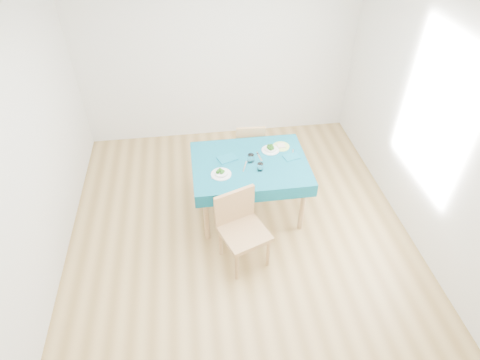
{
  "coord_description": "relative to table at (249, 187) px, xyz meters",
  "views": [
    {
      "loc": [
        -0.45,
        -3.22,
        3.58
      ],
      "look_at": [
        0.0,
        0.0,
        0.85
      ],
      "focal_mm": 30.0,
      "sensor_mm": 36.0,
      "label": 1
    }
  ],
  "objects": [
    {
      "name": "side_plate",
      "position": [
        0.42,
        0.26,
        0.38
      ],
      "size": [
        0.2,
        0.2,
        0.01
      ],
      "primitive_type": "cylinder",
      "color": "#C0E26E",
      "rests_on": "table"
    },
    {
      "name": "tumbler_center",
      "position": [
        0.01,
        0.01,
        0.43
      ],
      "size": [
        0.08,
        0.08,
        0.1
      ],
      "primitive_type": "cylinder",
      "color": "white",
      "rests_on": "table"
    },
    {
      "name": "knife_near",
      "position": [
        -0.07,
        -0.06,
        0.38
      ],
      "size": [
        0.08,
        0.19,
        0.0
      ],
      "primitive_type": "cube",
      "rotation": [
        0.0,
        0.0,
        -0.35
      ],
      "color": "silver",
      "rests_on": "table"
    },
    {
      "name": "napkin_near",
      "position": [
        -0.25,
        0.11,
        0.39
      ],
      "size": [
        0.25,
        0.21,
        0.01
      ],
      "primitive_type": "cube",
      "rotation": [
        0.0,
        0.0,
        0.34
      ],
      "color": "#0D5C73",
      "rests_on": "table"
    },
    {
      "name": "fork_far",
      "position": [
        0.13,
        0.09,
        0.38
      ],
      "size": [
        0.05,
        0.17,
        0.0
      ],
      "primitive_type": "cube",
      "rotation": [
        0.0,
        0.0,
        0.14
      ],
      "color": "silver",
      "rests_on": "table"
    },
    {
      "name": "bread_slice",
      "position": [
        0.42,
        0.26,
        0.4
      ],
      "size": [
        0.1,
        0.1,
        0.01
      ],
      "primitive_type": "cube",
      "rotation": [
        0.0,
        0.0,
        0.07
      ],
      "color": "beige",
      "rests_on": "side_plate"
    },
    {
      "name": "table",
      "position": [
        0.0,
        0.0,
        0.0
      ],
      "size": [
        1.33,
        1.01,
        0.76
      ],
      "primitive_type": "cube",
      "color": "#095268",
      "rests_on": "ground"
    },
    {
      "name": "napkin_far",
      "position": [
        0.5,
        0.03,
        0.38
      ],
      "size": [
        0.21,
        0.17,
        0.01
      ],
      "primitive_type": "cube",
      "rotation": [
        0.0,
        0.0,
        0.24
      ],
      "color": "#0D5C73",
      "rests_on": "table"
    },
    {
      "name": "chair_far",
      "position": [
        0.11,
        0.75,
        0.08
      ],
      "size": [
        0.39,
        0.43,
        0.93
      ],
      "primitive_type": "cube",
      "rotation": [
        0.0,
        0.0,
        3.09
      ],
      "color": "#A0794B",
      "rests_on": "ground"
    },
    {
      "name": "room_shell",
      "position": [
        -0.17,
        -0.4,
        0.97
      ],
      "size": [
        4.02,
        4.52,
        2.73
      ],
      "color": "olive",
      "rests_on": "ground"
    },
    {
      "name": "bowl_near",
      "position": [
        -0.35,
        -0.18,
        0.41
      ],
      "size": [
        0.23,
        0.23,
        0.07
      ],
      "primitive_type": null,
      "color": "white",
      "rests_on": "table"
    },
    {
      "name": "knife_far",
      "position": [
        0.53,
        0.09,
        0.38
      ],
      "size": [
        0.08,
        0.2,
        0.0
      ],
      "primitive_type": "cube",
      "rotation": [
        0.0,
        0.0,
        -0.33
      ],
      "color": "silver",
      "rests_on": "table"
    },
    {
      "name": "bowl_far",
      "position": [
        0.28,
        0.2,
        0.41
      ],
      "size": [
        0.21,
        0.21,
        0.06
      ],
      "primitive_type": null,
      "color": "white",
      "rests_on": "table"
    },
    {
      "name": "tumbler_side",
      "position": [
        0.09,
        -0.15,
        0.42
      ],
      "size": [
        0.07,
        0.07,
        0.09
      ],
      "primitive_type": "cylinder",
      "color": "white",
      "rests_on": "table"
    },
    {
      "name": "fork_near",
      "position": [
        -0.42,
        -0.15,
        0.38
      ],
      "size": [
        0.1,
        0.18,
        0.0
      ],
      "primitive_type": "cube",
      "rotation": [
        0.0,
        0.0,
        -0.42
      ],
      "color": "silver",
      "rests_on": "table"
    },
    {
      "name": "chair_near",
      "position": [
        -0.18,
        -0.78,
        0.2
      ],
      "size": [
        0.61,
        0.64,
        1.16
      ],
      "primitive_type": "cube",
      "rotation": [
        0.0,
        0.0,
        0.36
      ],
      "color": "#A0794B",
      "rests_on": "ground"
    }
  ]
}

